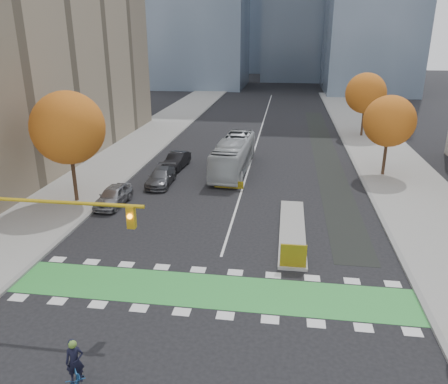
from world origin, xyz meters
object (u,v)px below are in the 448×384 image
(bus, at_px, (233,155))
(parked_car_b, at_px, (177,160))
(tree_east_far, at_px, (366,93))
(parked_car_a, at_px, (113,196))
(traffic_signal_west, at_px, (25,223))
(tree_west, at_px, (68,128))
(cyclist, at_px, (77,375))
(parked_car_c, at_px, (161,177))
(tree_east_near, at_px, (389,121))
(hazard_board, at_px, (293,256))

(bus, height_order, parked_car_b, bus)
(tree_east_far, bearing_deg, parked_car_a, -129.35)
(parked_car_b, bearing_deg, parked_car_a, -97.76)
(tree_east_far, bearing_deg, traffic_signal_west, -117.95)
(traffic_signal_west, height_order, parked_car_a, traffic_signal_west)
(traffic_signal_west, bearing_deg, tree_west, 108.02)
(cyclist, bearing_deg, bus, 61.40)
(parked_car_c, bearing_deg, tree_west, -138.47)
(tree_west, bearing_deg, tree_east_near, 22.62)
(tree_east_far, distance_m, cyclist, 46.56)
(tree_east_near, height_order, traffic_signal_west, tree_east_near)
(traffic_signal_west, height_order, cyclist, traffic_signal_west)
(bus, bearing_deg, cyclist, -91.68)
(tree_east_near, xyz_separation_m, parked_car_c, (-18.83, -5.22, -4.20))
(tree_east_near, xyz_separation_m, bus, (-13.33, -0.54, -3.37))
(parked_car_b, height_order, parked_car_c, parked_car_b)
(cyclist, distance_m, parked_car_b, 27.46)
(parked_car_c, bearing_deg, tree_east_far, 46.42)
(tree_east_near, xyz_separation_m, tree_east_far, (0.50, 16.00, 0.38))
(tree_east_far, distance_m, parked_car_b, 25.56)
(tree_east_near, relative_size, cyclist, 3.27)
(hazard_board, height_order, parked_car_a, hazard_board)
(hazard_board, relative_size, cyclist, 0.65)
(parked_car_c, bearing_deg, hazard_board, -50.51)
(tree_west, height_order, tree_east_far, tree_west)
(tree_west, relative_size, cyclist, 3.80)
(parked_car_a, bearing_deg, tree_east_far, 53.41)
(tree_east_near, xyz_separation_m, traffic_signal_west, (-19.93, -22.51, -0.83))
(tree_east_far, height_order, parked_car_a, tree_east_far)
(tree_west, height_order, parked_car_c, tree_west)
(tree_east_far, distance_m, traffic_signal_west, 43.61)
(cyclist, bearing_deg, hazard_board, 28.29)
(cyclist, bearing_deg, tree_west, 91.93)
(tree_east_near, height_order, tree_east_far, tree_east_far)
(tree_east_near, distance_m, parked_car_c, 19.99)
(tree_west, relative_size, parked_car_c, 1.79)
(tree_west, bearing_deg, traffic_signal_west, -71.98)
(parked_car_a, distance_m, parked_car_b, 10.25)
(cyclist, bearing_deg, traffic_signal_west, 107.69)
(tree_west, bearing_deg, parked_car_a, -4.20)
(cyclist, xyz_separation_m, bus, (2.17, 26.96, 0.78))
(parked_car_b, bearing_deg, tree_west, -113.29)
(parked_car_a, bearing_deg, cyclist, -69.55)
(bus, xyz_separation_m, parked_car_a, (-7.67, -9.68, -0.78))
(parked_car_c, bearing_deg, traffic_signal_west, -94.87)
(hazard_board, relative_size, traffic_signal_west, 0.16)
(tree_west, relative_size, parked_car_b, 1.90)
(parked_car_c, bearing_deg, bus, 39.14)
(bus, distance_m, parked_car_a, 12.38)
(tree_west, distance_m, tree_east_near, 26.01)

